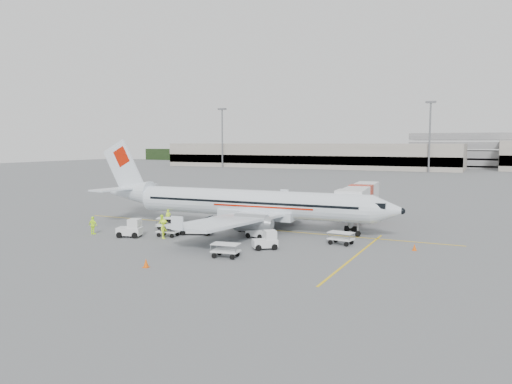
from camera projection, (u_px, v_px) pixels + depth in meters
ground at (248, 228)px, 54.40m from camera, size 360.00×360.00×0.00m
stripe_lead at (248, 228)px, 54.40m from camera, size 44.00×0.20×0.01m
stripe_cross at (356, 256)px, 41.19m from camera, size 0.20×20.00×0.01m
terminal_west at (307, 156)px, 187.80m from camera, size 110.00×22.00×9.00m
parking_garage at (499, 149)px, 186.43m from camera, size 62.00×24.00×14.00m
treeline at (433, 158)px, 211.06m from camera, size 300.00×3.00×6.00m
mast_west at (222, 138)px, 189.33m from camera, size 3.20×1.20×22.00m
mast_center at (430, 137)px, 157.00m from camera, size 3.20×1.20×22.00m
aircraft at (251, 185)px, 53.64m from camera, size 35.53×28.39×9.50m
jet_bridge at (361, 204)px, 57.63m from camera, size 4.54×17.20×4.46m
belt_loader at (196, 222)px, 50.66m from camera, size 4.85×3.14×2.46m
tug_fore at (265, 240)px, 43.65m from camera, size 2.41×2.27×1.64m
tug_mid at (257, 230)px, 48.82m from camera, size 2.14×1.40×1.55m
tug_aft at (129, 228)px, 49.27m from camera, size 2.64×1.99×1.81m
cart_loaded_a at (168, 223)px, 53.95m from camera, size 2.71×2.20×1.23m
cart_loaded_b at (168, 231)px, 49.57m from camera, size 2.24×1.46×1.11m
cart_empty_a at (226, 250)px, 40.48m from camera, size 2.40×1.62×1.17m
cart_empty_b at (341, 238)px, 45.61m from camera, size 2.41×1.62×1.17m
cone_nose at (414, 247)px, 43.14m from camera, size 0.37×0.37×0.60m
cone_port at (287, 204)px, 73.41m from camera, size 0.37×0.37×0.60m
cone_stbd at (146, 263)px, 37.29m from camera, size 0.43×0.43×0.70m
crew_a at (168, 217)px, 57.07m from camera, size 0.74×0.66×1.69m
crew_b at (162, 223)px, 52.69m from camera, size 1.05×0.99×1.72m
crew_c at (164, 229)px, 48.40m from camera, size 1.05×1.38×1.89m
crew_d at (93, 225)px, 50.70m from camera, size 1.10×0.48×1.85m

